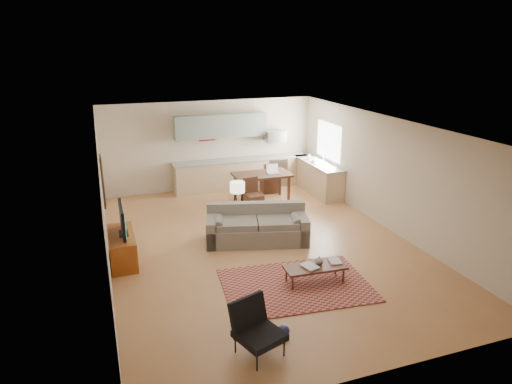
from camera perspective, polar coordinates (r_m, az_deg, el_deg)
name	(u,v)px	position (r m, az deg, el deg)	size (l,w,h in m)	color
room	(261,187)	(9.86, 0.58, 0.59)	(9.00, 9.00, 9.00)	#A66E41
kitchen_counter_back	(242,173)	(14.19, -1.76, 2.35)	(4.26, 0.64, 0.92)	tan
kitchen_counter_right	(318,177)	(13.88, 7.75, 1.84)	(0.64, 2.26, 0.92)	tan
kitchen_range	(275,170)	(14.55, 2.37, 2.71)	(0.62, 0.62, 0.90)	#A5A8AD
kitchen_microwave	(275,136)	(14.31, 2.40, 6.97)	(0.62, 0.40, 0.35)	#A5A8AD
upper_cabinets	(221,126)	(13.83, -4.41, 8.23)	(2.80, 0.34, 0.70)	gray
window_right	(329,141)	(13.76, 9.06, 6.31)	(0.02, 1.40, 1.05)	white
wall_art_left	(103,181)	(10.13, -18.59, 1.27)	(0.06, 0.42, 1.10)	olive
triptych	(207,133)	(13.91, -6.14, 7.40)	(1.70, 0.04, 0.50)	beige
rug	(296,285)	(8.74, 5.01, -11.51)	(2.70, 1.87, 0.02)	maroon
sofa	(257,225)	(10.33, 0.14, -4.11)	(2.37, 1.03, 0.83)	#6C6357
coffee_table	(315,274)	(8.80, 7.37, -10.17)	(1.17, 0.46, 0.35)	#49261B
book_a	(305,268)	(8.59, 6.10, -9.45)	(0.33, 0.39, 0.03)	maroon
book_b	(329,261)	(8.91, 9.13, -8.54)	(0.28, 0.34, 0.02)	navy
vase	(319,260)	(8.75, 7.89, -8.46)	(0.19, 0.19, 0.17)	black
armchair	(260,331)	(6.83, 0.46, -16.94)	(0.71, 0.71, 0.81)	black
tv_credenza	(122,248)	(9.86, -16.37, -6.70)	(0.51, 1.33, 0.61)	#843A10
tv	(122,220)	(9.63, -16.39, -3.35)	(0.10, 1.02, 0.61)	black
console_table	(238,218)	(10.86, -2.30, -3.31)	(0.61, 0.41, 0.71)	#3B2218
table_lamp	(237,193)	(10.64, -2.34, -0.11)	(0.34, 0.34, 0.57)	beige
dining_table	(262,187)	(12.99, 0.73, 0.60)	(1.59, 0.91, 0.81)	#3B2218
dining_chair_near	(254,195)	(12.21, -0.28, -0.35)	(0.43, 0.45, 0.90)	#3B2218
dining_chair_far	(269,177)	(13.75, 1.64, 1.88)	(0.45, 0.47, 0.94)	#3B2218
laptop	(274,169)	(12.86, 2.24, 2.87)	(0.34, 0.26, 0.26)	#A5A8AD
soap_bottle	(309,156)	(14.07, 6.68, 4.44)	(0.10, 0.11, 0.19)	beige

